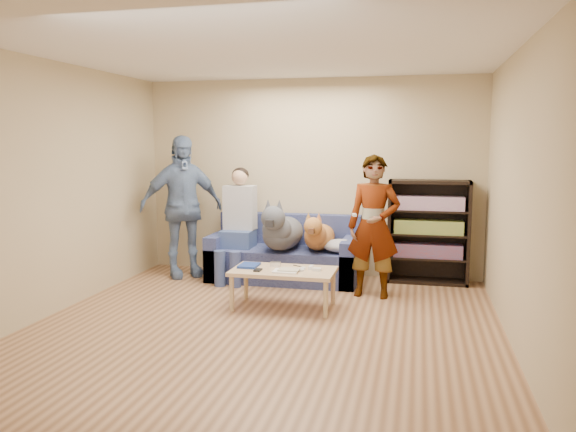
% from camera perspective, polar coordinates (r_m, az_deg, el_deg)
% --- Properties ---
extents(ground, '(5.00, 5.00, 0.00)m').
position_cam_1_polar(ground, '(5.36, -2.98, -11.80)').
color(ground, brown).
rests_on(ground, ground).
extents(ceiling, '(5.00, 5.00, 0.00)m').
position_cam_1_polar(ceiling, '(5.12, -3.19, 16.80)').
color(ceiling, white).
rests_on(ceiling, ground).
extents(wall_back, '(4.50, 0.00, 4.50)m').
position_cam_1_polar(wall_back, '(7.51, 2.26, 3.93)').
color(wall_back, tan).
rests_on(wall_back, ground).
extents(wall_front, '(4.50, 0.00, 4.50)m').
position_cam_1_polar(wall_front, '(2.79, -17.58, -2.67)').
color(wall_front, tan).
rests_on(wall_front, ground).
extents(wall_left, '(0.00, 5.00, 5.00)m').
position_cam_1_polar(wall_left, '(6.10, -23.83, 2.44)').
color(wall_left, tan).
rests_on(wall_left, ground).
extents(wall_right, '(0.00, 5.00, 5.00)m').
position_cam_1_polar(wall_right, '(4.95, 22.80, 1.44)').
color(wall_right, tan).
rests_on(wall_right, ground).
extents(blanket, '(0.45, 0.38, 0.16)m').
position_cam_1_polar(blanket, '(6.92, 5.40, -3.03)').
color(blanket, '#A6A5AA').
rests_on(blanket, sofa).
extents(person_standing_right, '(0.62, 0.43, 1.63)m').
position_cam_1_polar(person_standing_right, '(6.47, 8.70, -1.05)').
color(person_standing_right, gray).
rests_on(person_standing_right, ground).
extents(person_standing_left, '(1.13, 1.04, 1.86)m').
position_cam_1_polar(person_standing_left, '(7.49, -10.76, 0.95)').
color(person_standing_left, '#7B8EC5').
rests_on(person_standing_left, ground).
extents(held_controller, '(0.07, 0.12, 0.03)m').
position_cam_1_polar(held_controller, '(6.27, 6.76, 0.11)').
color(held_controller, white).
rests_on(held_controller, person_standing_right).
extents(notebook_blue, '(0.20, 0.26, 0.03)m').
position_cam_1_polar(notebook_blue, '(6.17, -3.98, -5.03)').
color(notebook_blue, navy).
rests_on(notebook_blue, coffee_table).
extents(papers, '(0.26, 0.20, 0.02)m').
position_cam_1_polar(papers, '(5.92, -0.22, -5.61)').
color(papers, white).
rests_on(papers, coffee_table).
extents(magazine, '(0.22, 0.17, 0.01)m').
position_cam_1_polar(magazine, '(5.93, 0.11, -5.46)').
color(magazine, '#BCB397').
rests_on(magazine, coffee_table).
extents(camera_silver, '(0.11, 0.06, 0.05)m').
position_cam_1_polar(camera_silver, '(6.16, -1.29, -4.92)').
color(camera_silver, silver).
rests_on(camera_silver, coffee_table).
extents(controller_a, '(0.04, 0.13, 0.03)m').
position_cam_1_polar(controller_a, '(6.06, 2.34, -5.23)').
color(controller_a, white).
rests_on(controller_a, coffee_table).
extents(controller_b, '(0.09, 0.06, 0.03)m').
position_cam_1_polar(controller_b, '(5.97, 2.96, -5.44)').
color(controller_b, white).
rests_on(controller_b, coffee_table).
extents(headphone_cup_a, '(0.07, 0.07, 0.02)m').
position_cam_1_polar(headphone_cup_a, '(5.96, 1.37, -5.49)').
color(headphone_cup_a, white).
rests_on(headphone_cup_a, coffee_table).
extents(headphone_cup_b, '(0.07, 0.07, 0.02)m').
position_cam_1_polar(headphone_cup_b, '(6.04, 1.52, -5.33)').
color(headphone_cup_b, silver).
rests_on(headphone_cup_b, coffee_table).
extents(pen_orange, '(0.13, 0.06, 0.01)m').
position_cam_1_polar(pen_orange, '(5.88, -1.02, -5.74)').
color(pen_orange, orange).
rests_on(pen_orange, coffee_table).
extents(pen_black, '(0.13, 0.08, 0.01)m').
position_cam_1_polar(pen_black, '(6.17, 1.02, -5.10)').
color(pen_black, black).
rests_on(pen_black, coffee_table).
extents(wallet, '(0.07, 0.12, 0.02)m').
position_cam_1_polar(wallet, '(5.97, -3.08, -5.50)').
color(wallet, black).
rests_on(wallet, coffee_table).
extents(sofa, '(1.90, 0.85, 0.82)m').
position_cam_1_polar(sofa, '(7.31, -0.31, -4.24)').
color(sofa, '#515B93').
rests_on(sofa, ground).
extents(person_seated, '(0.40, 0.73, 1.47)m').
position_cam_1_polar(person_seated, '(7.26, -5.13, -0.40)').
color(person_seated, '#41508F').
rests_on(person_seated, sofa).
extents(dog_gray, '(0.47, 1.28, 0.68)m').
position_cam_1_polar(dog_gray, '(6.99, -0.69, -1.54)').
color(dog_gray, '#50525A').
rests_on(dog_gray, sofa).
extents(dog_tan, '(0.36, 1.14, 0.53)m').
position_cam_1_polar(dog_tan, '(7.01, 3.11, -2.00)').
color(dog_tan, '#BB8939').
rests_on(dog_tan, sofa).
extents(coffee_table, '(1.10, 0.60, 0.42)m').
position_cam_1_polar(coffee_table, '(6.03, -0.46, -5.88)').
color(coffee_table, '#D5AE83').
rests_on(coffee_table, ground).
extents(bookshelf, '(1.00, 0.34, 1.30)m').
position_cam_1_polar(bookshelf, '(7.27, 14.06, -1.34)').
color(bookshelf, black).
rests_on(bookshelf, ground).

